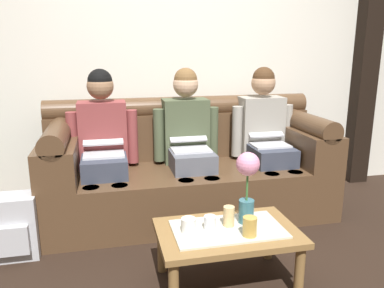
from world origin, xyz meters
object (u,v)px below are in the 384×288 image
Objects in this scene: person_middle at (188,137)px; cup_near_left at (250,227)px; cup_far_center at (210,223)px; person_left at (103,141)px; coffee_table at (228,237)px; cup_far_left at (189,225)px; couch at (188,170)px; person_right at (265,133)px; backpack_left at (15,227)px; flower_vase at (247,179)px; cup_near_right at (229,216)px.

cup_near_left is (0.09, -1.20, -0.25)m from person_middle.
cup_far_center is (-0.11, -1.07, -0.26)m from person_middle.
person_left is 15.03× the size of cup_far_center.
cup_far_center is (-0.11, 0.01, 0.10)m from coffee_table.
couch is at bearing 77.82° from cup_far_left.
cup_near_left is (-0.60, -1.20, -0.25)m from person_right.
cup_far_left is at bearing 159.43° from cup_near_left.
cup_near_left is 0.23m from cup_far_center.
cup_far_left reaches higher than cup_far_center.
couch is at bearing 90.00° from coffee_table.
person_left is 1.33m from coffee_table.
backpack_left is (-1.06, 0.60, -0.18)m from cup_far_left.
person_right reaches higher than cup_near_left.
person_middle is 2.82× the size of backpack_left.
coffee_table is at bearing 127.77° from cup_near_left.
person_left is at bearing 112.96° from cup_far_left.
cup_near_right is at bearing -170.02° from flower_vase.
backpack_left is (-1.19, 0.59, -0.18)m from cup_far_center.
person_right reaches higher than flower_vase.
person_middle is at bearing 84.37° from cup_far_center.
flower_vase is 0.43m from cup_far_left.
couch is at bearing 90.00° from person_middle.
person_middle is 14.69× the size of cup_far_left.
person_right is at bearing 13.62° from backpack_left.
flower_vase is 0.24m from cup_near_right.
person_right is at bearing -0.00° from person_middle.
couch is 28.57× the size of cup_far_center.
cup_near_right is at bearing -89.17° from person_middle.
cup_near_right is 1.47× the size of cup_far_center.
flower_vase is at bearing 21.31° from coffee_table.
flower_vase is at bearing 9.98° from cup_near_right.
person_right is at bearing 63.39° from cup_near_left.
person_left reaches higher than cup_far_left.
cup_near_right reaches higher than cup_far_left.
person_left is 1.25m from cup_far_center.
cup_far_left is 1.23m from backpack_left.
cup_near_left is (0.09, -1.20, 0.04)m from couch.
cup_far_left is at bearing -29.43° from backpack_left.
person_left is at bearing 128.48° from flower_vase.
flower_vase is at bearing -82.82° from couch.
person_middle is at bearing 90.83° from cup_near_right.
person_left and person_right have the same top height.
cup_far_center is 1.34m from backpack_left.
flower_vase is 1.01× the size of backpack_left.
cup_far_left is (-0.23, -1.08, -0.26)m from person_middle.
cup_far_left is (-0.25, -0.02, -0.02)m from cup_near_right.
person_left reaches higher than couch.
person_left is 1.00× the size of person_right.
cup_far_center is at bearing 147.01° from cup_near_left.
cup_far_left reaches higher than backpack_left.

